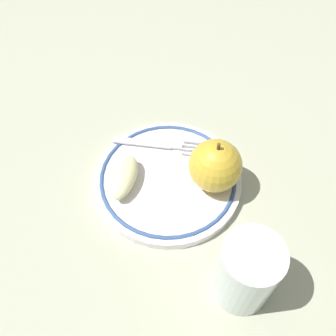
% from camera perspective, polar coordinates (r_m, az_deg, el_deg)
% --- Properties ---
extents(ground_plane, '(2.00, 2.00, 0.00)m').
position_cam_1_polar(ground_plane, '(0.56, 0.55, -3.30)').
color(ground_plane, '#AEB096').
extents(plate, '(0.22, 0.22, 0.02)m').
position_cam_1_polar(plate, '(0.56, 0.00, -1.69)').
color(plate, white).
rests_on(plate, ground_plane).
extents(apple_red_whole, '(0.08, 0.08, 0.08)m').
position_cam_1_polar(apple_red_whole, '(0.52, 7.21, 0.36)').
color(apple_red_whole, gold).
rests_on(apple_red_whole, plate).
extents(apple_slice_front, '(0.03, 0.08, 0.02)m').
position_cam_1_polar(apple_slice_front, '(0.54, -6.67, -1.41)').
color(apple_slice_front, beige).
rests_on(apple_slice_front, plate).
extents(fork, '(0.17, 0.03, 0.00)m').
position_cam_1_polar(fork, '(0.59, -0.78, 3.53)').
color(fork, silver).
rests_on(fork, plate).
extents(drinking_glass, '(0.07, 0.07, 0.11)m').
position_cam_1_polar(drinking_glass, '(0.45, 11.85, -15.30)').
color(drinking_glass, silver).
rests_on(drinking_glass, ground_plane).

